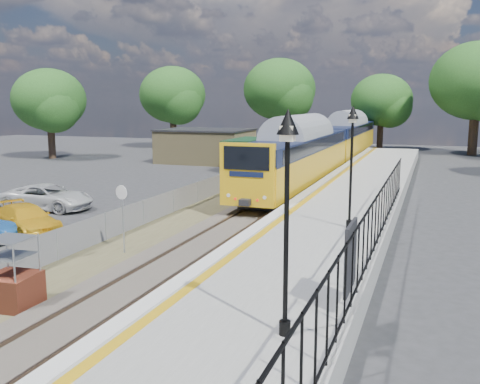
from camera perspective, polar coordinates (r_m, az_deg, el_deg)
The scene contains 15 objects.
ground at distance 17.17m, azimuth -9.80°, elevation -9.67°, with size 120.00×120.00×0.00m, color #2D2D30.
track_bed at distance 25.82m, azimuth -0.04°, elevation -2.78°, with size 5.90×80.00×0.29m.
platform at distance 22.96m, azimuth 9.55°, elevation -3.56°, with size 5.00×70.00×0.90m, color gray.
platform_edge at distance 23.31m, azimuth 4.58°, elevation -2.12°, with size 0.90×70.00×0.01m.
victorian_lamp_south at distance 10.45m, azimuth 5.05°, elevation 2.28°, with size 0.44×0.44×4.60m.
victorian_lamp_north at distance 20.27m, azimuth 11.88°, elevation 5.64°, with size 0.44×0.44×4.60m.
palisade_fence at distance 16.77m, azimuth 13.96°, elevation -3.75°, with size 0.12×26.00×2.00m.
wire_fence at distance 29.24m, azimuth -5.35°, elevation -0.34°, with size 0.06×52.00×1.20m.
outbuilding at distance 49.25m, azimuth -2.88°, elevation 4.80°, with size 10.80×10.10×3.12m.
tree_line at distance 56.43m, azimuth 13.32°, elevation 10.33°, with size 56.80×43.80×11.88m.
train at distance 44.68m, azimuth 9.44°, elevation 5.25°, with size 2.82×40.83×3.51m.
brick_plinth at distance 16.04m, azimuth -23.18°, elevation -8.07°, with size 1.35×1.35×2.02m.
speed_sign at distance 20.14m, azimuth -12.44°, elevation -1.69°, with size 0.52×0.14×2.62m.
car_yellow at distance 24.84m, azimuth -21.84°, elevation -2.74°, with size 1.72×4.24×1.23m, color gold.
car_white at distance 29.88m, azimuth -19.83°, elevation -0.53°, with size 2.22×4.82×1.34m, color silver.
Camera 1 is at (8.17, -14.02, 5.62)m, focal length 40.00 mm.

